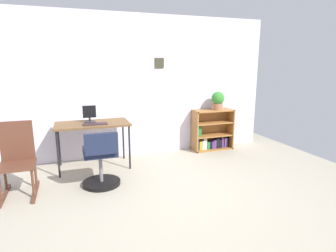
% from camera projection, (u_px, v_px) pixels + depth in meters
% --- Properties ---
extents(ground_plane, '(6.24, 6.24, 0.00)m').
position_uv_depth(ground_plane, '(175.00, 208.00, 3.29)').
color(ground_plane, '#A9A18D').
extents(wall_back, '(5.20, 0.12, 2.50)m').
position_uv_depth(wall_back, '(132.00, 87.00, 5.00)').
color(wall_back, silver).
rests_on(wall_back, ground_plane).
extents(desk, '(1.14, 0.62, 0.74)m').
position_uv_depth(desk, '(93.00, 126.00, 4.44)').
color(desk, brown).
rests_on(desk, ground_plane).
extents(monitor, '(0.20, 0.18, 0.27)m').
position_uv_depth(monitor, '(89.00, 115.00, 4.48)').
color(monitor, '#262628').
rests_on(monitor, desk).
extents(keyboard, '(0.36, 0.15, 0.02)m').
position_uv_depth(keyboard, '(95.00, 124.00, 4.32)').
color(keyboard, '#35242A').
rests_on(keyboard, desk).
extents(office_chair, '(0.52, 0.55, 0.79)m').
position_uv_depth(office_chair, '(101.00, 162.00, 3.80)').
color(office_chair, black).
rests_on(office_chair, ground_plane).
extents(rocking_chair, '(0.42, 0.64, 0.94)m').
position_uv_depth(rocking_chair, '(17.00, 158.00, 3.58)').
color(rocking_chair, brown).
rests_on(rocking_chair, ground_plane).
extents(bookshelf_low, '(0.79, 0.30, 0.79)m').
position_uv_depth(bookshelf_low, '(211.00, 132.00, 5.50)').
color(bookshelf_low, '#A16A34').
rests_on(bookshelf_low, ground_plane).
extents(potted_plant_on_shelf, '(0.25, 0.25, 0.35)m').
position_uv_depth(potted_plant_on_shelf, '(218.00, 100.00, 5.35)').
color(potted_plant_on_shelf, '#9E6642').
rests_on(potted_plant_on_shelf, bookshelf_low).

